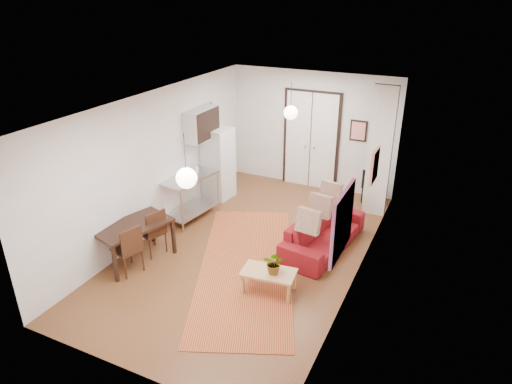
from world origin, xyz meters
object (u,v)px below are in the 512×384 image
at_px(fridge, 218,163).
at_px(black_side_chair, 373,182).
at_px(sofa, 324,233).
at_px(dining_table, 133,228).
at_px(kitchen_counter, 190,191).
at_px(dining_chair_near, 154,225).
at_px(dining_chair_far, 130,242).
at_px(coffee_table, 269,274).

relative_size(fridge, black_side_chair, 2.05).
relative_size(sofa, dining_table, 1.43).
xyz_separation_m(kitchen_counter, dining_chair_near, (0.11, -1.46, -0.12)).
distance_m(fridge, dining_chair_far, 3.42).
bearing_deg(coffee_table, dining_chair_near, 173.89).
distance_m(coffee_table, dining_chair_near, 2.55).
bearing_deg(dining_chair_near, dining_chair_far, 16.99).
bearing_deg(dining_chair_far, dining_table, -139.93).
relative_size(kitchen_counter, dining_chair_near, 1.48).
distance_m(sofa, black_side_chair, 2.60).
height_order(sofa, coffee_table, sofa).
height_order(fridge, dining_chair_far, fridge).
bearing_deg(dining_chair_near, coffee_table, 100.88).
distance_m(kitchen_counter, black_side_chair, 4.28).
height_order(kitchen_counter, dining_table, kitchen_counter).
relative_size(coffee_table, black_side_chair, 1.12).
height_order(fridge, black_side_chair, fridge).
height_order(kitchen_counter, dining_chair_far, kitchen_counter).
xyz_separation_m(coffee_table, dining_table, (-2.64, -0.17, 0.33)).
height_order(sofa, fridge, fridge).
bearing_deg(black_side_chair, sofa, 86.95).
height_order(dining_chair_near, black_side_chair, dining_chair_near).
height_order(coffee_table, dining_chair_near, dining_chair_near).
distance_m(sofa, kitchen_counter, 3.04).
distance_m(fridge, dining_table, 3.15).
xyz_separation_m(fridge, black_side_chair, (3.41, 1.36, -0.37)).
bearing_deg(dining_chair_far, fridge, -161.16).
bearing_deg(sofa, black_side_chair, -0.39).
distance_m(coffee_table, dining_table, 2.66).
relative_size(dining_table, dining_chair_near, 1.64).
relative_size(sofa, dining_chair_far, 2.35).
xyz_separation_m(dining_table, dining_chair_near, (0.11, 0.44, -0.13)).
relative_size(coffee_table, fridge, 0.55).
height_order(sofa, black_side_chair, black_side_chair).
bearing_deg(coffee_table, dining_table, -176.26).
bearing_deg(sofa, dining_chair_far, 134.86).
distance_m(dining_table, black_side_chair, 5.65).
relative_size(coffee_table, kitchen_counter, 0.68).
xyz_separation_m(fridge, dining_chair_far, (0.11, -3.40, -0.32)).
relative_size(sofa, coffee_table, 2.33).
xyz_separation_m(sofa, dining_table, (-3.03, -1.93, 0.35)).
height_order(coffee_table, dining_chair_far, dining_chair_far).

